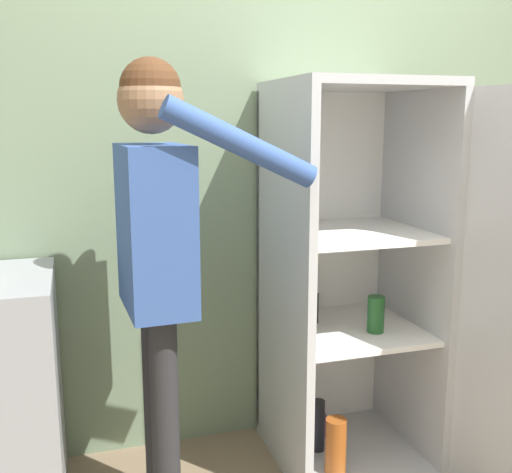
{
  "coord_description": "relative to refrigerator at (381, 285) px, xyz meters",
  "views": [
    {
      "loc": [
        -0.95,
        -1.66,
        1.5
      ],
      "look_at": [
        -0.25,
        0.61,
        1.04
      ],
      "focal_mm": 42.0,
      "sensor_mm": 36.0,
      "label": 1
    }
  ],
  "objects": [
    {
      "name": "person",
      "position": [
        -0.95,
        -0.08,
        0.29
      ],
      "size": [
        0.65,
        0.53,
        1.71
      ],
      "color": "#262628",
      "rests_on": "ground_plane"
    },
    {
      "name": "refrigerator",
      "position": [
        0.0,
        0.0,
        0.0
      ],
      "size": [
        0.89,
        1.26,
        1.66
      ],
      "color": "#B7BABC",
      "rests_on": "ground_plane"
    },
    {
      "name": "wall_back",
      "position": [
        -0.28,
        0.46,
        0.46
      ],
      "size": [
        7.0,
        0.06,
        2.55
      ],
      "color": "gray",
      "rests_on": "ground_plane"
    }
  ]
}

